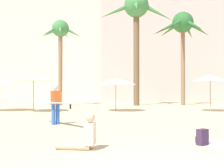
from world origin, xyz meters
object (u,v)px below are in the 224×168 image
at_px(cafe_umbrella_1, 116,81).
at_px(cafe_umbrella_3, 210,78).
at_px(palm_tree_far_left, 182,28).
at_px(person_mid_right, 55,103).
at_px(cafe_umbrella_5, 33,78).
at_px(backpack, 202,137).
at_px(palm_tree_left, 136,14).
at_px(palm_tree_right, 60,36).
at_px(person_far_right, 83,137).

bearing_deg(cafe_umbrella_1, cafe_umbrella_3, -2.95).
bearing_deg(palm_tree_far_left, person_mid_right, -123.01).
bearing_deg(palm_tree_far_left, cafe_umbrella_1, -133.06).
height_order(cafe_umbrella_5, backpack, cafe_umbrella_5).
distance_m(palm_tree_far_left, palm_tree_left, 4.30).
distance_m(palm_tree_far_left, cafe_umbrella_3, 8.21).
xyz_separation_m(palm_tree_far_left, cafe_umbrella_3, (0.05, -6.74, -4.68)).
bearing_deg(cafe_umbrella_1, palm_tree_left, 72.87).
xyz_separation_m(palm_tree_right, person_far_right, (3.86, -17.66, -5.83)).
xyz_separation_m(cafe_umbrella_5, person_mid_right, (2.70, -6.44, -1.24)).
bearing_deg(backpack, cafe_umbrella_1, -23.82).
height_order(palm_tree_right, cafe_umbrella_5, palm_tree_right).
relative_size(palm_tree_right, backpack, 17.94).
distance_m(cafe_umbrella_3, backpack, 11.39).
distance_m(backpack, person_mid_right, 6.24).
relative_size(person_far_right, person_mid_right, 0.36).
distance_m(palm_tree_right, person_mid_right, 14.30).
xyz_separation_m(cafe_umbrella_3, person_mid_right, (-8.64, -6.48, -1.25)).
height_order(palm_tree_far_left, cafe_umbrella_3, palm_tree_far_left).
bearing_deg(person_mid_right, palm_tree_far_left, -72.58).
relative_size(palm_tree_right, person_far_right, 7.70).
bearing_deg(cafe_umbrella_1, palm_tree_right, 127.28).
height_order(cafe_umbrella_3, person_far_right, cafe_umbrella_3).
xyz_separation_m(palm_tree_left, backpack, (0.25, -16.91, -7.77)).
distance_m(palm_tree_far_left, cafe_umbrella_5, 13.99).
height_order(palm_tree_left, cafe_umbrella_3, palm_tree_left).
bearing_deg(cafe_umbrella_1, palm_tree_far_left, 46.94).
xyz_separation_m(backpack, person_far_right, (-3.08, -0.52, 0.11)).
xyz_separation_m(person_far_right, person_mid_right, (-1.63, 4.54, 0.60)).
relative_size(palm_tree_left, palm_tree_right, 1.31).
relative_size(cafe_umbrella_1, person_mid_right, 0.98).
height_order(backpack, person_far_right, person_far_right).
relative_size(palm_tree_right, cafe_umbrella_1, 2.84).
height_order(cafe_umbrella_1, person_mid_right, cafe_umbrella_1).
xyz_separation_m(cafe_umbrella_5, backpack, (7.41, -10.46, -1.95)).
bearing_deg(cafe_umbrella_3, cafe_umbrella_5, -179.78).
bearing_deg(cafe_umbrella_1, person_mid_right, -110.80).
height_order(palm_tree_left, palm_tree_right, palm_tree_left).
distance_m(palm_tree_right, backpack, 19.42).
xyz_separation_m(cafe_umbrella_1, person_far_right, (-0.95, -11.34, -1.64)).
bearing_deg(palm_tree_right, cafe_umbrella_3, -31.38).
bearing_deg(backpack, palm_tree_far_left, -47.64).
bearing_deg(person_mid_right, palm_tree_right, -29.93).
relative_size(palm_tree_left, cafe_umbrella_5, 3.83).
relative_size(cafe_umbrella_5, backpack, 6.13).
height_order(palm_tree_left, person_mid_right, palm_tree_left).
bearing_deg(cafe_umbrella_5, cafe_umbrella_1, 3.85).
xyz_separation_m(palm_tree_right, cafe_umbrella_1, (4.81, -6.32, -4.19)).
bearing_deg(cafe_umbrella_5, person_mid_right, -67.23).
height_order(person_far_right, person_mid_right, person_mid_right).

